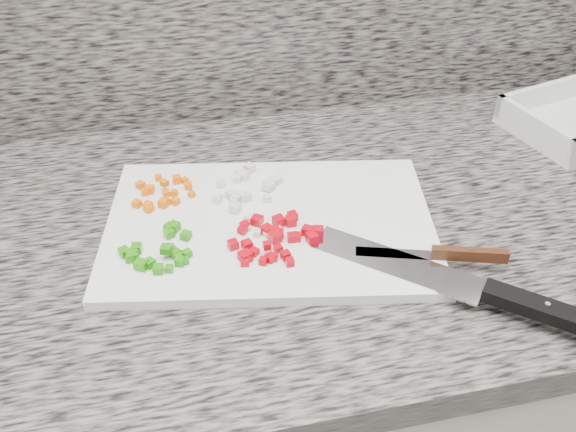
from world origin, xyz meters
name	(u,v)px	position (x,y,z in m)	size (l,w,h in m)	color
cabinet	(279,425)	(0.00, 1.44, 0.43)	(3.92, 0.62, 0.86)	silver
countertop	(276,231)	(0.00, 1.44, 0.88)	(3.96, 0.64, 0.04)	#6A645D
cutting_board	(270,225)	(-0.01, 1.42, 0.91)	(0.43, 0.29, 0.01)	white
carrot_pile	(162,193)	(-0.15, 1.51, 0.92)	(0.09, 0.08, 0.02)	#EE6305
onion_pile	(248,187)	(-0.03, 1.50, 0.92)	(0.11, 0.11, 0.01)	beige
green_pepper_pile	(158,250)	(-0.16, 1.39, 0.92)	(0.09, 0.09, 0.02)	#25840C
red_pepper_pile	(276,237)	(-0.01, 1.38, 0.92)	(0.12, 0.10, 0.02)	#B90210
garlic_pile	(259,227)	(-0.03, 1.41, 0.92)	(0.05, 0.05, 0.01)	beige
chef_knife	(491,293)	(0.21, 1.23, 0.92)	(0.28, 0.26, 0.02)	silver
paring_knife	(450,254)	(0.19, 1.30, 0.92)	(0.18, 0.07, 0.02)	silver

